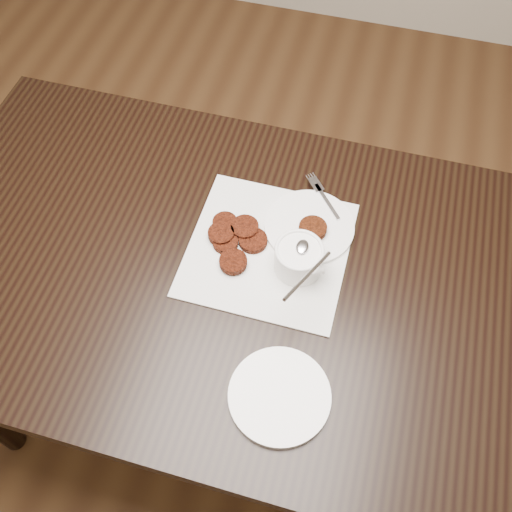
{
  "coord_description": "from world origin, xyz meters",
  "views": [
    {
      "loc": [
        0.2,
        -0.52,
        1.72
      ],
      "look_at": [
        0.04,
        0.04,
        0.8
      ],
      "focal_mm": 39.37,
      "sensor_mm": 36.0,
      "label": 1
    }
  ],
  "objects_px": {
    "table": "(217,337)",
    "sauce_ramekin": "(300,249)",
    "plate_with_patty": "(309,225)",
    "plate_empty": "(279,396)",
    "napkin": "(268,249)"
  },
  "relations": [
    {
      "from": "sauce_ramekin",
      "to": "plate_with_patty",
      "type": "bearing_deg",
      "value": 89.19
    },
    {
      "from": "napkin",
      "to": "sauce_ramekin",
      "type": "distance_m",
      "value": 0.1
    },
    {
      "from": "napkin",
      "to": "plate_empty",
      "type": "height_order",
      "value": "plate_empty"
    },
    {
      "from": "sauce_ramekin",
      "to": "table",
      "type": "bearing_deg",
      "value": -169.53
    },
    {
      "from": "sauce_ramekin",
      "to": "plate_empty",
      "type": "relative_size",
      "value": 0.73
    },
    {
      "from": "napkin",
      "to": "plate_empty",
      "type": "bearing_deg",
      "value": -71.59
    },
    {
      "from": "napkin",
      "to": "plate_empty",
      "type": "xyz_separation_m",
      "value": [
        0.1,
        -0.3,
        0.0
      ]
    },
    {
      "from": "table",
      "to": "napkin",
      "type": "distance_m",
      "value": 0.4
    },
    {
      "from": "table",
      "to": "sauce_ramekin",
      "type": "height_order",
      "value": "sauce_ramekin"
    },
    {
      "from": "sauce_ramekin",
      "to": "napkin",
      "type": "bearing_deg",
      "value": 157.89
    },
    {
      "from": "plate_empty",
      "to": "table",
      "type": "bearing_deg",
      "value": 132.27
    },
    {
      "from": "table",
      "to": "sauce_ramekin",
      "type": "bearing_deg",
      "value": 10.47
    },
    {
      "from": "plate_with_patty",
      "to": "plate_empty",
      "type": "height_order",
      "value": "plate_with_patty"
    },
    {
      "from": "table",
      "to": "plate_with_patty",
      "type": "xyz_separation_m",
      "value": [
        0.18,
        0.13,
        0.39
      ]
    },
    {
      "from": "napkin",
      "to": "sauce_ramekin",
      "type": "relative_size",
      "value": 2.44
    }
  ]
}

